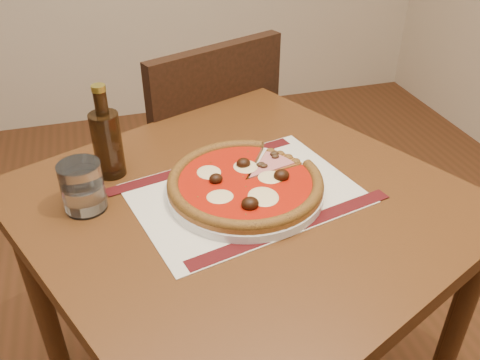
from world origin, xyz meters
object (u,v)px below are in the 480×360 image
object	(u,v)px
bottle	(107,141)
pizza	(245,181)
plate	(245,190)
table	(243,236)
water_glass	(83,187)
chair_far	(199,156)

from	to	relation	value
bottle	pizza	bearing A→B (deg)	-31.33
pizza	plate	bearing A→B (deg)	32.09
table	bottle	bearing A→B (deg)	146.03
plate	pizza	xyz separation A→B (m)	(-0.00, -0.00, 0.02)
table	pizza	xyz separation A→B (m)	(0.01, 0.01, 0.13)
water_glass	table	bearing A→B (deg)	-10.08
bottle	chair_far	bearing A→B (deg)	56.32
water_glass	bottle	bearing A→B (deg)	62.42
table	chair_far	world-z (taller)	chair_far
pizza	chair_far	bearing A→B (deg)	88.07
water_glass	plate	bearing A→B (deg)	-7.84
pizza	water_glass	bearing A→B (deg)	172.15
plate	pizza	bearing A→B (deg)	-147.91
pizza	bottle	world-z (taller)	bottle
pizza	water_glass	xyz separation A→B (m)	(-0.31, 0.04, 0.02)
table	water_glass	xyz separation A→B (m)	(-0.30, 0.05, 0.15)
chair_far	bottle	world-z (taller)	bottle
table	pizza	bearing A→B (deg)	52.99
plate	bottle	xyz separation A→B (m)	(-0.25, 0.15, 0.07)
pizza	bottle	bearing A→B (deg)	148.67
table	bottle	size ratio (longest dim) A/B	5.17
bottle	plate	bearing A→B (deg)	-31.31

